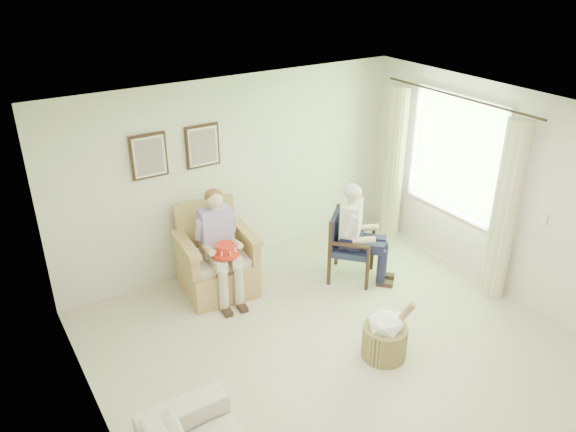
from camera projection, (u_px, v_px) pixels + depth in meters
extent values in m
plane|color=beige|center=(359.00, 368.00, 5.97)|extent=(5.50, 5.50, 0.00)
cube|color=silver|center=(235.00, 174.00, 7.49)|extent=(5.00, 0.04, 2.60)
cube|color=silver|center=(108.00, 355.00, 4.20)|extent=(0.04, 5.50, 2.60)
cube|color=silver|center=(532.00, 205.00, 6.60)|extent=(0.04, 5.50, 2.60)
cube|color=white|center=(376.00, 133.00, 4.83)|extent=(5.00, 5.50, 0.02)
cube|color=#2D6B23|center=(455.00, 156.00, 7.39)|extent=(0.02, 1.40, 1.50)
cube|color=white|center=(463.00, 97.00, 7.04)|extent=(0.04, 1.52, 0.06)
cube|color=white|center=(447.00, 209.00, 7.73)|extent=(0.04, 1.52, 0.06)
cylinder|color=#382114|center=(458.00, 96.00, 6.99)|extent=(0.03, 2.50, 0.03)
cylinder|color=beige|center=(505.00, 213.00, 6.75)|extent=(0.34, 0.34, 2.30)
cylinder|color=beige|center=(394.00, 164.00, 8.24)|extent=(0.34, 0.34, 2.30)
cube|color=#382114|center=(149.00, 156.00, 6.70)|extent=(0.45, 0.03, 0.55)
cube|color=silver|center=(149.00, 157.00, 6.68)|extent=(0.39, 0.01, 0.49)
cube|color=tan|center=(150.00, 157.00, 6.68)|extent=(0.33, 0.01, 0.43)
cube|color=#382114|center=(203.00, 146.00, 7.04)|extent=(0.45, 0.03, 0.55)
cube|color=silver|center=(203.00, 146.00, 7.02)|extent=(0.39, 0.01, 0.49)
cube|color=tan|center=(204.00, 147.00, 7.02)|extent=(0.33, 0.01, 0.43)
cube|color=tan|center=(218.00, 275.00, 7.21)|extent=(0.85, 0.83, 0.44)
cube|color=beige|center=(218.00, 258.00, 7.07)|extent=(0.66, 0.64, 0.11)
cube|color=tan|center=(204.00, 225.00, 7.22)|extent=(0.78, 0.24, 0.66)
cube|color=tan|center=(187.00, 257.00, 6.85)|extent=(0.11, 0.76, 0.32)
cube|color=tan|center=(244.00, 241.00, 7.23)|extent=(0.11, 0.76, 0.32)
cylinder|color=black|center=(347.00, 278.00, 7.21)|extent=(0.05, 0.05, 0.39)
cylinder|color=black|center=(378.00, 266.00, 7.47)|extent=(0.05, 0.05, 0.39)
cylinder|color=black|center=(324.00, 261.00, 7.59)|extent=(0.05, 0.05, 0.39)
cylinder|color=black|center=(355.00, 251.00, 7.85)|extent=(0.05, 0.05, 0.39)
cube|color=#1C233E|center=(352.00, 248.00, 7.42)|extent=(0.52, 0.50, 0.09)
cube|color=#1C233E|center=(342.00, 225.00, 7.50)|extent=(0.48, 0.06, 0.45)
cube|color=#C2B89C|center=(217.00, 247.00, 7.00)|extent=(0.40, 0.26, 0.16)
cube|color=#AA91CD|center=(215.00, 226.00, 6.89)|extent=(0.39, 0.24, 0.46)
sphere|color=#DDAD8E|center=(214.00, 199.00, 6.72)|extent=(0.21, 0.21, 0.21)
ellipsoid|color=brown|center=(213.00, 196.00, 6.73)|extent=(0.22, 0.22, 0.18)
cube|color=#C2B89C|center=(218.00, 260.00, 6.80)|extent=(0.14, 0.44, 0.13)
cube|color=#C2B89C|center=(233.00, 256.00, 6.90)|extent=(0.14, 0.44, 0.13)
cylinder|color=#C2B89C|center=(227.00, 289.00, 6.78)|extent=(0.12, 0.12, 0.56)
cylinder|color=#C2B89C|center=(241.00, 284.00, 6.88)|extent=(0.12, 0.12, 0.56)
cube|color=#1B1937|center=(352.00, 238.00, 7.36)|extent=(0.40, 0.26, 0.16)
cube|color=silver|center=(352.00, 218.00, 7.25)|extent=(0.39, 0.24, 0.46)
sphere|color=#DDAD8E|center=(354.00, 192.00, 7.08)|extent=(0.21, 0.21, 0.21)
ellipsoid|color=#B7B2AD|center=(353.00, 190.00, 7.09)|extent=(0.22, 0.22, 0.18)
cube|color=#1B1937|center=(357.00, 250.00, 7.16)|extent=(0.14, 0.44, 0.13)
cube|color=#1B1937|center=(369.00, 246.00, 7.26)|extent=(0.14, 0.44, 0.13)
cylinder|color=#1B1937|center=(365.00, 275.00, 7.13)|extent=(0.12, 0.12, 0.49)
cylinder|color=#1B1937|center=(377.00, 270.00, 7.22)|extent=(0.12, 0.12, 0.49)
cylinder|color=red|center=(225.00, 253.00, 6.75)|extent=(0.34, 0.34, 0.04)
cylinder|color=red|center=(225.00, 249.00, 6.72)|extent=(0.24, 0.24, 0.12)
cube|color=white|center=(234.00, 246.00, 6.78)|extent=(0.04, 0.01, 0.05)
cube|color=white|center=(228.00, 244.00, 6.83)|extent=(0.04, 0.04, 0.05)
cube|color=white|center=(221.00, 245.00, 6.82)|extent=(0.01, 0.04, 0.05)
cube|color=white|center=(215.00, 248.00, 6.75)|extent=(0.04, 0.04, 0.05)
cube|color=white|center=(216.00, 252.00, 6.66)|extent=(0.04, 0.01, 0.05)
cube|color=white|center=(222.00, 254.00, 6.62)|extent=(0.04, 0.04, 0.05)
cube|color=white|center=(230.00, 253.00, 6.63)|extent=(0.01, 0.04, 0.05)
cube|color=white|center=(235.00, 250.00, 6.70)|extent=(0.04, 0.04, 0.05)
cylinder|color=tan|center=(384.00, 341.00, 6.07)|extent=(0.64, 0.64, 0.38)
ellipsoid|color=white|center=(386.00, 323.00, 5.97)|extent=(0.43, 0.43, 0.26)
cylinder|color=#A57F56|center=(397.00, 322.00, 5.98)|extent=(0.19, 0.35, 0.56)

